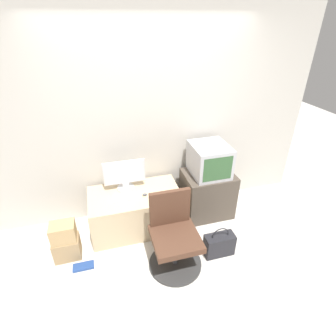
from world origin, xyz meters
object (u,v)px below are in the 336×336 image
(main_monitor, at_px, (125,175))
(mouse, at_px, (145,195))
(handbag, at_px, (219,244))
(book, at_px, (83,266))
(keyboard, at_px, (127,197))
(office_chair, at_px, (174,238))
(crt_tv, at_px, (210,160))
(cardboard_box_lower, at_px, (67,248))

(main_monitor, bearing_deg, mouse, -47.63)
(handbag, xyz_separation_m, book, (-1.53, 0.22, -0.13))
(keyboard, xyz_separation_m, office_chair, (0.41, -0.65, -0.18))
(handbag, relative_size, book, 1.70)
(keyboard, xyz_separation_m, crt_tv, (1.10, 0.09, 0.30))
(main_monitor, relative_size, cardboard_box_lower, 1.78)
(cardboard_box_lower, distance_m, handbag, 1.75)
(keyboard, distance_m, cardboard_box_lower, 0.89)
(main_monitor, relative_size, keyboard, 1.55)
(crt_tv, relative_size, cardboard_box_lower, 1.75)
(keyboard, height_order, office_chair, office_chair)
(office_chair, bearing_deg, mouse, 106.94)
(main_monitor, height_order, crt_tv, crt_tv)
(keyboard, relative_size, cardboard_box_lower, 1.15)
(keyboard, distance_m, office_chair, 0.78)
(mouse, xyz_separation_m, crt_tv, (0.88, 0.11, 0.30))
(crt_tv, bearing_deg, book, -162.02)
(mouse, distance_m, handbag, 1.06)
(crt_tv, distance_m, book, 1.96)
(main_monitor, height_order, mouse, main_monitor)
(mouse, height_order, book, mouse)
(main_monitor, relative_size, office_chair, 0.60)
(main_monitor, xyz_separation_m, cardboard_box_lower, (-0.77, -0.44, -0.58))
(book, bearing_deg, keyboard, 37.98)
(keyboard, bearing_deg, main_monitor, 85.89)
(main_monitor, distance_m, crt_tv, 1.10)
(mouse, height_order, crt_tv, crt_tv)
(crt_tv, xyz_separation_m, office_chair, (-0.69, -0.73, -0.48))
(handbag, distance_m, book, 1.56)
(mouse, xyz_separation_m, book, (-0.81, -0.43, -0.52))
(main_monitor, bearing_deg, keyboard, -94.11)
(office_chair, distance_m, handbag, 0.58)
(cardboard_box_lower, relative_size, handbag, 0.75)
(office_chair, bearing_deg, keyboard, 122.07)
(main_monitor, height_order, handbag, main_monitor)
(crt_tv, height_order, office_chair, crt_tv)
(crt_tv, bearing_deg, cardboard_box_lower, -169.76)
(mouse, height_order, office_chair, office_chair)
(main_monitor, xyz_separation_m, mouse, (0.20, -0.22, -0.18))
(handbag, bearing_deg, crt_tv, 78.65)
(book, bearing_deg, mouse, 28.32)
(main_monitor, distance_m, handbag, 1.40)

